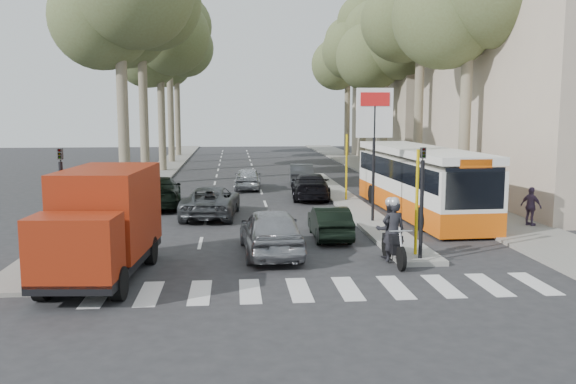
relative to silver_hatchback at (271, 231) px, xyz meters
name	(u,v)px	position (x,y,z in m)	size (l,w,h in m)	color
ground	(310,254)	(1.29, -0.04, -0.78)	(120.00, 120.00, 0.00)	#28282B
sidewalk_right	(382,173)	(9.89, 24.96, -0.72)	(3.20, 70.00, 0.12)	gray
median_left	(162,171)	(-6.71, 27.96, -0.72)	(2.40, 64.00, 0.12)	gray
traffic_island	(346,201)	(4.54, 10.96, -0.70)	(1.50, 26.00, 0.16)	gray
building_near	(574,28)	(16.79, 11.96, 8.22)	(11.00, 18.00, 18.00)	#B5A390
building_far	(436,73)	(16.79, 33.96, 7.22)	(11.00, 20.00, 16.00)	#B7A88E
billboard	(374,135)	(4.54, 4.96, 2.92)	(1.50, 12.10, 5.60)	yellow
traffic_light_island	(422,184)	(4.54, -1.54, 1.70)	(0.16, 0.41, 3.60)	black
traffic_light_left	(62,186)	(-6.31, -1.04, 1.70)	(0.16, 0.41, 3.60)	black
tree_l_b	(143,7)	(-6.68, 20.08, 10.29)	(7.40, 7.20, 14.88)	#6B604C
tree_l_c	(161,39)	(-6.48, 28.08, 9.25)	(7.40, 7.20, 13.71)	#6B604C
tree_l_d	(170,29)	(-6.58, 36.08, 10.98)	(7.40, 7.20, 15.66)	#6B604C
tree_l_e	(177,50)	(-6.68, 44.08, 9.94)	(7.40, 7.20, 14.49)	#6B604C
tree_r_b	(423,0)	(10.52, 18.08, 10.63)	(7.40, 7.20, 15.27)	#6B604C
tree_r_c	(387,43)	(10.32, 26.08, 8.91)	(7.40, 7.20, 13.32)	#6B604C
tree_r_d	(365,37)	(10.42, 34.08, 10.29)	(7.40, 7.20, 14.88)	#6B604C
tree_r_e	(349,53)	(10.52, 42.08, 9.60)	(7.40, 7.20, 14.10)	#6B604C
silver_hatchback	(271,231)	(0.00, 0.00, 0.00)	(1.85, 4.61, 1.57)	#95979D
dark_hatchback	(330,222)	(2.33, 2.37, -0.18)	(1.27, 3.64, 1.20)	black
queue_car_a	(211,202)	(-2.21, 7.36, -0.10)	(2.27, 4.93, 1.37)	#4C5054
queue_car_b	(310,186)	(2.87, 12.43, -0.09)	(1.95, 4.79, 1.39)	black
queue_car_c	(248,178)	(-0.35, 16.73, -0.12)	(1.56, 3.89, 1.32)	#B1B4B9
queue_car_d	(301,174)	(3.09, 18.63, -0.12)	(1.42, 4.06, 1.34)	#53555C
queue_car_e	(159,192)	(-4.83, 10.31, -0.03)	(2.12, 5.22, 1.51)	black
red_truck	(103,221)	(-4.86, -2.35, 0.83)	(2.61, 5.90, 3.06)	black
city_bus	(419,179)	(7.16, 7.15, 0.83)	(3.03, 11.75, 3.07)	#E85B0C
motorcycle	(392,232)	(3.69, -1.27, 0.16)	(0.88, 2.45, 2.08)	black
pedestrian_near	(531,206)	(10.64, 3.51, 0.11)	(0.91, 0.45, 1.56)	#4A3854
pedestrian_far	(459,176)	(11.29, 13.14, 0.26)	(1.20, 0.53, 1.86)	#69604F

